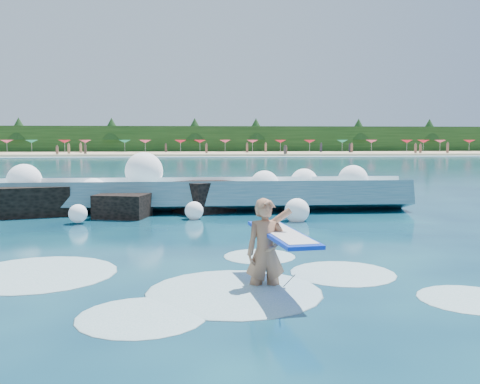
# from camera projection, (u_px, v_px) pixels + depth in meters

# --- Properties ---
(ground) EXTENTS (200.00, 200.00, 0.00)m
(ground) POSITION_uv_depth(u_px,v_px,m) (180.00, 256.00, 11.64)
(ground) COLOR #07243F
(ground) RESTS_ON ground
(beach) EXTENTS (140.00, 20.00, 0.40)m
(beach) POSITION_uv_depth(u_px,v_px,m) (190.00, 154.00, 88.93)
(beach) COLOR tan
(beach) RESTS_ON ground
(wet_band) EXTENTS (140.00, 5.00, 0.08)m
(wet_band) POSITION_uv_depth(u_px,v_px,m) (190.00, 157.00, 78.05)
(wet_band) COLOR silver
(wet_band) RESTS_ON ground
(treeline) EXTENTS (140.00, 4.00, 5.00)m
(treeline) POSITION_uv_depth(u_px,v_px,m) (190.00, 140.00, 98.62)
(treeline) COLOR black
(treeline) RESTS_ON ground
(breaking_wave) EXTENTS (16.90, 2.68, 1.46)m
(breaking_wave) POSITION_uv_depth(u_px,v_px,m) (172.00, 196.00, 19.23)
(breaking_wave) COLOR #336E80
(breaking_wave) RESTS_ON ground
(rock_cluster) EXTENTS (8.12, 3.15, 1.26)m
(rock_cluster) POSITION_uv_depth(u_px,v_px,m) (114.00, 203.00, 18.16)
(rock_cluster) COLOR black
(rock_cluster) RESTS_ON ground
(surfer_with_board) EXTENTS (1.08, 3.01, 1.87)m
(surfer_with_board) POSITION_uv_depth(u_px,v_px,m) (269.00, 249.00, 9.06)
(surfer_with_board) COLOR #AA704F
(surfer_with_board) RESTS_ON ground
(wave_spray) EXTENTS (15.05, 4.43, 2.14)m
(wave_spray) POSITION_uv_depth(u_px,v_px,m) (159.00, 184.00, 18.99)
(wave_spray) COLOR white
(wave_spray) RESTS_ON ground
(surf_foam) EXTENTS (9.65, 5.54, 0.15)m
(surf_foam) POSITION_uv_depth(u_px,v_px,m) (181.00, 283.00, 9.46)
(surf_foam) COLOR silver
(surf_foam) RESTS_ON ground
(beach_umbrellas) EXTENTS (110.30, 6.79, 0.50)m
(beach_umbrellas) POSITION_uv_depth(u_px,v_px,m) (189.00, 141.00, 90.47)
(beach_umbrellas) COLOR #15846C
(beach_umbrellas) RESTS_ON ground
(beachgoers) EXTENTS (104.15, 13.22, 1.94)m
(beachgoers) POSITION_uv_depth(u_px,v_px,m) (204.00, 149.00, 86.24)
(beachgoers) COLOR #3F332D
(beachgoers) RESTS_ON ground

